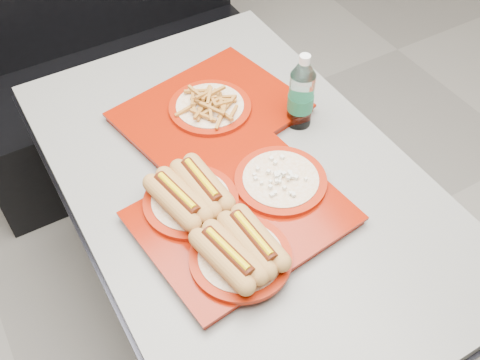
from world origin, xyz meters
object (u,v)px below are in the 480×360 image
diner_table (241,211)px  tray_near (234,215)px  booth_bench (115,67)px  water_bottle (301,95)px  tray_far (210,109)px

diner_table → tray_near: (-0.10, -0.14, 0.21)m
booth_bench → water_bottle: size_ratio=5.53×
tray_far → water_bottle: bearing=-36.0°
water_bottle → tray_near: bearing=-146.6°
diner_table → booth_bench: bearing=90.0°
diner_table → water_bottle: (0.26, 0.10, 0.27)m
water_bottle → diner_table: bearing=-159.5°
diner_table → tray_far: 0.32m
diner_table → tray_far: bearing=81.0°
tray_near → water_bottle: water_bottle is taller
tray_near → booth_bench: bearing=85.3°
diner_table → booth_bench: booth_bench is taller
booth_bench → tray_near: bearing=-94.7°
diner_table → tray_far: (0.04, 0.25, 0.19)m
diner_table → booth_bench: (0.00, 1.09, -0.18)m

